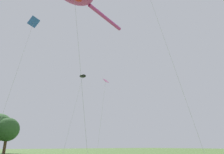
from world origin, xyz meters
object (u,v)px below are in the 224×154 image
Objects in this scene: small_kite_tiny_distant at (32,26)px; small_kite_triangle_green at (105,85)px; small_kite_bird_shape at (82,77)px; tree_shrub_far at (7,130)px.

small_kite_triangle_green is (13.41, 4.90, -3.42)m from small_kite_tiny_distant.
tree_shrub_far is (1.14, 45.03, -2.71)m from small_kite_bird_shape.
small_kite_tiny_distant reaches higher than tree_shrub_far.
small_kite_bird_shape is 0.98× the size of tree_shrub_far.
small_kite_triangle_green is 1.32× the size of tree_shrub_far.
small_kite_tiny_distant is 14.68m from small_kite_triangle_green.
small_kite_triangle_green is 1.35× the size of small_kite_bird_shape.
small_kite_bird_shape is at bearing -91.45° from tree_shrub_far.
small_kite_tiny_distant is at bearing -98.41° from tree_shrub_far.
small_kite_tiny_distant is 1.28× the size of small_kite_triangle_green.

